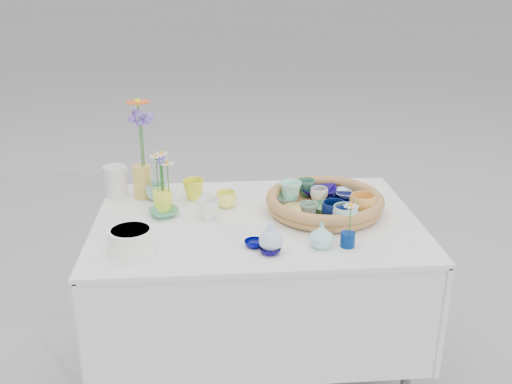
{
  "coord_description": "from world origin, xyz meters",
  "views": [
    {
      "loc": [
        -0.17,
        -2.04,
        1.68
      ],
      "look_at": [
        0.0,
        0.02,
        0.87
      ],
      "focal_mm": 40.0,
      "sensor_mm": 36.0,
      "label": 1
    }
  ],
  "objects": [
    {
      "name": "loose_ceramic_0",
      "position": [
        -0.25,
        0.23,
        0.81
      ],
      "size": [
        0.1,
        0.1,
        0.09
      ],
      "primitive_type": "imported",
      "rotation": [
        0.0,
        0.0,
        0.12
      ],
      "color": "yellow",
      "rests_on": "display_table"
    },
    {
      "name": "bud_vase_paleblue",
      "position": [
        0.03,
        -0.28,
        0.83
      ],
      "size": [
        0.1,
        0.1,
        0.13
      ],
      "primitive_type": null,
      "rotation": [
        0.0,
        0.0,
        0.27
      ],
      "color": "#B9D3F4",
      "rests_on": "display_table"
    },
    {
      "name": "loose_ceramic_2",
      "position": [
        -0.36,
        0.06,
        0.78
      ],
      "size": [
        0.15,
        0.15,
        0.03
      ],
      "primitive_type": "imported",
      "rotation": [
        0.0,
        0.0,
        0.41
      ],
      "color": "#4C9A6C",
      "rests_on": "display_table"
    },
    {
      "name": "daisy_posy",
      "position": [
        -0.37,
        0.12,
        0.93
      ],
      "size": [
        0.09,
        0.09,
        0.17
      ],
      "primitive_type": null,
      "rotation": [
        0.0,
        0.0,
        -0.03
      ],
      "color": "white",
      "rests_on": "daisy_cup"
    },
    {
      "name": "hydrangea",
      "position": [
        -0.45,
        0.28,
        1.01
      ],
      "size": [
        0.1,
        0.1,
        0.28
      ],
      "primitive_type": null,
      "rotation": [
        0.0,
        0.0,
        -0.27
      ],
      "color": "#7D66CD",
      "rests_on": "tall_vase_yellow"
    },
    {
      "name": "wicker_tray",
      "position": [
        0.28,
        0.05,
        0.8
      ],
      "size": [
        0.47,
        0.47,
        0.08
      ],
      "primitive_type": null,
      "color": "#9A6837",
      "rests_on": "display_table"
    },
    {
      "name": "ground",
      "position": [
        0.0,
        0.0,
        0.0
      ],
      "size": [
        80.0,
        80.0,
        0.0
      ],
      "primitive_type": "plane",
      "color": "#999997"
    },
    {
      "name": "tray_ceramic_7",
      "position": [
        0.27,
        0.12,
        0.81
      ],
      "size": [
        0.09,
        0.09,
        0.06
      ],
      "primitive_type": "imported",
      "rotation": [
        0.0,
        0.0,
        0.25
      ],
      "color": "silver",
      "rests_on": "wicker_tray"
    },
    {
      "name": "tray_ceramic_0",
      "position": [
        0.28,
        0.18,
        0.8
      ],
      "size": [
        0.18,
        0.18,
        0.04
      ],
      "primitive_type": "imported",
      "rotation": [
        0.0,
        0.0,
        -0.28
      ],
      "color": "#0A0151",
      "rests_on": "wicker_tray"
    },
    {
      "name": "tray_ceramic_3",
      "position": [
        0.27,
        -0.01,
        0.8
      ],
      "size": [
        0.12,
        0.12,
        0.03
      ],
      "primitive_type": "imported",
      "rotation": [
        0.0,
        0.0,
        -0.09
      ],
      "color": "#4A8F5D",
      "rests_on": "wicker_tray"
    },
    {
      "name": "tray_ceramic_1",
      "position": [
        0.37,
        0.09,
        0.8
      ],
      "size": [
        0.13,
        0.13,
        0.03
      ],
      "primitive_type": "imported",
      "rotation": [
        0.0,
        0.0,
        -0.09
      ],
      "color": "black",
      "rests_on": "wicker_tray"
    },
    {
      "name": "fluted_bowl",
      "position": [
        -0.45,
        -0.24,
        0.81
      ],
      "size": [
        0.21,
        0.21,
        0.08
      ],
      "primitive_type": null,
      "rotation": [
        0.0,
        0.0,
        -0.39
      ],
      "color": "white",
      "rests_on": "display_table"
    },
    {
      "name": "display_table",
      "position": [
        0.0,
        0.0,
        0.0
      ],
      "size": [
        1.26,
        0.86,
        0.77
      ],
      "primitive_type": null,
      "color": "white",
      "rests_on": "ground"
    },
    {
      "name": "single_daisy",
      "position": [
        0.31,
        -0.25,
        0.87
      ],
      "size": [
        0.08,
        0.08,
        0.12
      ],
      "primitive_type": null,
      "rotation": [
        0.0,
        0.0,
        0.33
      ],
      "color": "white",
      "rests_on": "bud_vase_cobalt"
    },
    {
      "name": "bud_vase_seafoam",
      "position": [
        0.21,
        -0.26,
        0.81
      ],
      "size": [
        0.1,
        0.1,
        0.09
      ],
      "primitive_type": "imported",
      "rotation": [
        0.0,
        0.0,
        0.2
      ],
      "color": "#9FE4E1",
      "rests_on": "display_table"
    },
    {
      "name": "loose_ceramic_1",
      "position": [
        -0.11,
        0.13,
        0.8
      ],
      "size": [
        0.11,
        0.11,
        0.07
      ],
      "primitive_type": "imported",
      "rotation": [
        0.0,
        0.0,
        -0.42
      ],
      "color": "#FEFF5B",
      "rests_on": "display_table"
    },
    {
      "name": "tray_ceramic_11",
      "position": [
        0.32,
        -0.12,
        0.82
      ],
      "size": [
        0.13,
        0.13,
        0.08
      ],
      "primitive_type": "imported",
      "rotation": [
        0.0,
        0.0,
        0.37
      ],
      "color": "#A7D5D3",
      "rests_on": "wicker_tray"
    },
    {
      "name": "white_pitcher",
      "position": [
        -0.58,
        0.3,
        0.83
      ],
      "size": [
        0.15,
        0.12,
        0.13
      ],
      "primitive_type": null,
      "rotation": [
        0.0,
        0.0,
        0.16
      ],
      "color": "silver",
      "rests_on": "display_table"
    },
    {
      "name": "loose_ceramic_4",
      "position": [
        -0.03,
        -0.24,
        0.78
      ],
      "size": [
        0.09,
        0.09,
        0.02
      ],
      "primitive_type": "imported",
      "rotation": [
        0.0,
        0.0,
        0.4
      ],
      "color": "#000264",
      "rests_on": "display_table"
    },
    {
      "name": "tray_ceramic_9",
      "position": [
        0.29,
        -0.08,
        0.82
      ],
      "size": [
        0.1,
        0.1,
        0.08
      ],
      "primitive_type": "imported",
      "rotation": [
        0.0,
        0.0,
        -0.04
      ],
      "color": "#051347",
      "rests_on": "wicker_tray"
    },
    {
      "name": "tray_ceramic_4",
      "position": [
        0.2,
        -0.06,
        0.82
      ],
      "size": [
        0.08,
        0.08,
        0.07
      ],
      "primitive_type": "imported",
      "rotation": [
        0.0,
        0.0,
        0.1
      ],
      "color": "gray",
      "rests_on": "wicker_tray"
    },
    {
      "name": "loose_ceramic_3",
      "position": [
        -0.19,
        0.02,
        0.8
      ],
      "size": [
        0.09,
        0.09,
        0.08
      ],
      "primitive_type": "imported",
      "rotation": [
        0.0,
        0.0,
        0.08
      ],
      "color": "white",
      "rests_on": "display_table"
    },
    {
      "name": "loose_ceramic_5",
      "position": [
        -0.41,
        0.24,
        0.8
      ],
      "size": [
        0.1,
        0.1,
        0.07
      ],
      "primitive_type": "imported",
      "rotation": [
        0.0,
        0.0,
        0.13
      ],
      "color": "#8BC4AA",
      "rests_on": "display_table"
    },
    {
      "name": "tray_ceramic_10",
      "position": [
        0.15,
        -0.01,
        0.8
      ],
      "size": [
        0.12,
        0.12,
        0.03
      ],
      "primitive_type": "imported",
      "rotation": [
        0.0,
        0.0,
        0.33
      ],
      "color": "#DEC97B",
      "rests_on": "wicker_tray"
    },
    {
      "name": "tray_ceramic_12",
      "position": [
        0.23,
        0.19,
        0.82
      ],
      "size": [
        0.09,
        0.09,
        0.07
      ],
      "primitive_type": "imported",
      "rotation": [
        0.0,
        0.0,
        -0.27
      ],
      "color": "#367159",
      "rests_on": "wicker_tray"
    },
    {
      "name": "loose_ceramic_6",
      "position": [
        0.02,
        -0.3,
        0.78
      ],
      "size": [
        0.08,
        0.08,
        0.02
      ],
      "primitive_type": "imported",
      "rotation": [
        0.0,
        0.0,
        0.11
      ],
      "color": "#07004C",
      "rests_on": "display_table"
    },
    {
      "name": "tray_ceramic_6",
      "position": [
        0.15,
        0.13,
        0.82
      ],
      "size": [
        0.1,
        0.1,
        0.08
      ],
      "primitive_type": "imported",
      "rotation": [
        0.0,
        0.0,
        0.14
      ],
      "color": "#A9F2DD",
      "rests_on": "wicker_tray"
    },
    {
      "name": "daisy_cup",
      "position": [
        -0.37,
        0.12,
        0.81
      ],
      "size": [
        0.09,
        0.09,
        0.08
      ],
      "primitive_type": "cylinder",
      "rotation": [
        0.0,
        0.0,
        0.24
      ],
      "color": "#FFFB34",
      "rests_on": "display_table"
    },
    {
      "name": "gerbera",
      "position": [
        -0.46,
        0.26,
        1.04
      ],
      "size": [
        0.14,
        0.14,
        0.29
      ],
      "primitive_type": null,
      "rotation": [
        0.0,
        0.0,
        -0.26
      ],
      "color": "#FE5721",
      "rests_on": "tall_vase_yellow"
    },
    {
      "name": "bud_vase_cobalt",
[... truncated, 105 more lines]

